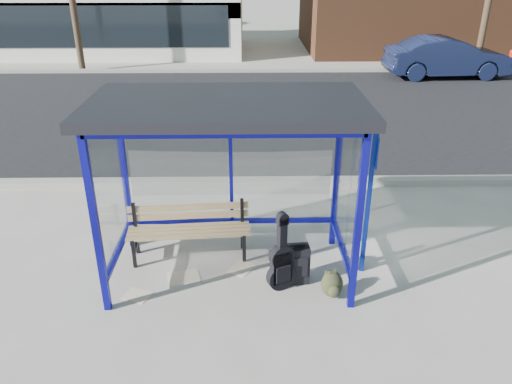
{
  "coord_description": "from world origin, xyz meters",
  "views": [
    {
      "loc": [
        0.24,
        -5.73,
        3.94
      ],
      "look_at": [
        0.34,
        0.2,
        1.13
      ],
      "focal_mm": 35.0,
      "sensor_mm": 36.0,
      "label": 1
    }
  ],
  "objects_px": {
    "bench": "(189,227)",
    "parked_car": "(447,57)",
    "fire_hydrant": "(511,58)",
    "suitcase": "(296,264)",
    "guitar_bag": "(281,263)",
    "backpack": "(332,285)"
  },
  "relations": [
    {
      "from": "bench",
      "to": "parked_car",
      "type": "bearing_deg",
      "value": 51.43
    },
    {
      "from": "bench",
      "to": "fire_hydrant",
      "type": "bearing_deg",
      "value": 45.82
    },
    {
      "from": "suitcase",
      "to": "fire_hydrant",
      "type": "xyz_separation_m",
      "value": [
        9.59,
        13.95,
        0.11
      ]
    },
    {
      "from": "bench",
      "to": "guitar_bag",
      "type": "xyz_separation_m",
      "value": [
        1.26,
        -0.83,
        -0.07
      ]
    },
    {
      "from": "backpack",
      "to": "fire_hydrant",
      "type": "height_order",
      "value": "fire_hydrant"
    },
    {
      "from": "suitcase",
      "to": "fire_hydrant",
      "type": "bearing_deg",
      "value": 50.27
    },
    {
      "from": "bench",
      "to": "fire_hydrant",
      "type": "xyz_separation_m",
      "value": [
        11.06,
        13.27,
        -0.08
      ]
    },
    {
      "from": "backpack",
      "to": "parked_car",
      "type": "distance_m",
      "value": 13.99
    },
    {
      "from": "guitar_bag",
      "to": "suitcase",
      "type": "relative_size",
      "value": 1.8
    },
    {
      "from": "suitcase",
      "to": "bench",
      "type": "bearing_deg",
      "value": 149.94
    },
    {
      "from": "backpack",
      "to": "fire_hydrant",
      "type": "xyz_separation_m",
      "value": [
        9.15,
        14.27,
        0.21
      ]
    },
    {
      "from": "fire_hydrant",
      "to": "bench",
      "type": "bearing_deg",
      "value": -129.8
    },
    {
      "from": "suitcase",
      "to": "backpack",
      "type": "height_order",
      "value": "suitcase"
    },
    {
      "from": "backpack",
      "to": "parked_car",
      "type": "xyz_separation_m",
      "value": [
        5.99,
        12.62,
        0.54
      ]
    },
    {
      "from": "backpack",
      "to": "parked_car",
      "type": "height_order",
      "value": "parked_car"
    },
    {
      "from": "suitcase",
      "to": "backpack",
      "type": "distance_m",
      "value": 0.55
    },
    {
      "from": "guitar_bag",
      "to": "suitcase",
      "type": "height_order",
      "value": "guitar_bag"
    },
    {
      "from": "guitar_bag",
      "to": "backpack",
      "type": "distance_m",
      "value": 0.7
    },
    {
      "from": "suitcase",
      "to": "parked_car",
      "type": "distance_m",
      "value": 13.89
    },
    {
      "from": "suitcase",
      "to": "parked_car",
      "type": "xyz_separation_m",
      "value": [
        6.43,
        12.31,
        0.43
      ]
    },
    {
      "from": "parked_car",
      "to": "fire_hydrant",
      "type": "relative_size",
      "value": 6.12
    },
    {
      "from": "guitar_bag",
      "to": "backpack",
      "type": "height_order",
      "value": "guitar_bag"
    }
  ]
}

